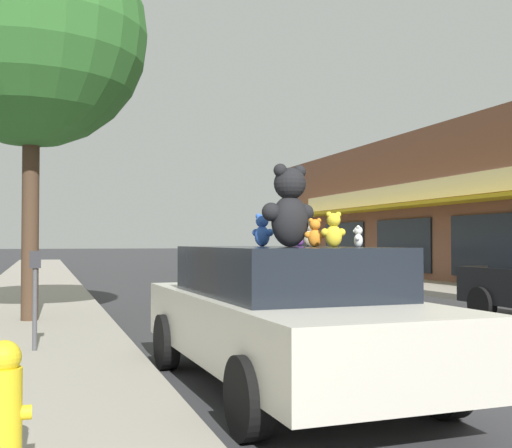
{
  "coord_description": "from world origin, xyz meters",
  "views": [
    {
      "loc": [
        -5.76,
        -5.81,
        1.55
      ],
      "look_at": [
        -2.45,
        4.15,
        1.83
      ],
      "focal_mm": 45.0,
      "sensor_mm": 36.0,
      "label": 1
    }
  ],
  "objects_px": {
    "teddy_bear_giant": "(290,207)",
    "teddy_bear_blue": "(262,230)",
    "teddy_bear_orange": "(315,233)",
    "teddy_bear_white": "(358,237)",
    "parking_meter": "(35,287)",
    "street_tree": "(32,34)",
    "teddy_bear_cream": "(309,234)",
    "fire_hydrant": "(3,405)",
    "plush_art_car": "(283,313)",
    "teddy_bear_yellow": "(334,230)",
    "teddy_bear_purple": "(299,234)"
  },
  "relations": [
    {
      "from": "street_tree",
      "to": "plush_art_car",
      "type": "bearing_deg",
      "value": -65.39
    },
    {
      "from": "teddy_bear_yellow",
      "to": "fire_hydrant",
      "type": "xyz_separation_m",
      "value": [
        -2.99,
        -1.64,
        -1.11
      ]
    },
    {
      "from": "street_tree",
      "to": "teddy_bear_cream",
      "type": "bearing_deg",
      "value": -61.62
    },
    {
      "from": "teddy_bear_blue",
      "to": "teddy_bear_yellow",
      "type": "bearing_deg",
      "value": 159.88
    },
    {
      "from": "teddy_bear_giant",
      "to": "parking_meter",
      "type": "height_order",
      "value": "teddy_bear_giant"
    },
    {
      "from": "plush_art_car",
      "to": "teddy_bear_blue",
      "type": "distance_m",
      "value": 1.09
    },
    {
      "from": "teddy_bear_purple",
      "to": "teddy_bear_yellow",
      "type": "relative_size",
      "value": 0.9
    },
    {
      "from": "teddy_bear_giant",
      "to": "teddy_bear_blue",
      "type": "bearing_deg",
      "value": -98.12
    },
    {
      "from": "teddy_bear_giant",
      "to": "teddy_bear_cream",
      "type": "relative_size",
      "value": 3.01
    },
    {
      "from": "street_tree",
      "to": "teddy_bear_white",
      "type": "bearing_deg",
      "value": -63.53
    },
    {
      "from": "teddy_bear_purple",
      "to": "teddy_bear_cream",
      "type": "bearing_deg",
      "value": 142.31
    },
    {
      "from": "teddy_bear_white",
      "to": "teddy_bear_cream",
      "type": "bearing_deg",
      "value": -140.7
    },
    {
      "from": "fire_hydrant",
      "to": "plush_art_car",
      "type": "bearing_deg",
      "value": 38.59
    },
    {
      "from": "plush_art_car",
      "to": "street_tree",
      "type": "relative_size",
      "value": 0.68
    },
    {
      "from": "teddy_bear_white",
      "to": "teddy_bear_cream",
      "type": "height_order",
      "value": "teddy_bear_cream"
    },
    {
      "from": "teddy_bear_purple",
      "to": "teddy_bear_cream",
      "type": "distance_m",
      "value": 0.87
    },
    {
      "from": "teddy_bear_giant",
      "to": "teddy_bear_white",
      "type": "height_order",
      "value": "teddy_bear_giant"
    },
    {
      "from": "teddy_bear_cream",
      "to": "street_tree",
      "type": "height_order",
      "value": "street_tree"
    },
    {
      "from": "teddy_bear_white",
      "to": "fire_hydrant",
      "type": "xyz_separation_m",
      "value": [
        -3.16,
        -1.45,
        -1.04
      ]
    },
    {
      "from": "fire_hydrant",
      "to": "parking_meter",
      "type": "height_order",
      "value": "parking_meter"
    },
    {
      "from": "teddy_bear_orange",
      "to": "teddy_bear_yellow",
      "type": "relative_size",
      "value": 0.84
    },
    {
      "from": "teddy_bear_orange",
      "to": "teddy_bear_yellow",
      "type": "bearing_deg",
      "value": 123.11
    },
    {
      "from": "teddy_bear_blue",
      "to": "teddy_bear_cream",
      "type": "distance_m",
      "value": 0.61
    },
    {
      "from": "teddy_bear_blue",
      "to": "teddy_bear_yellow",
      "type": "relative_size",
      "value": 1.07
    },
    {
      "from": "teddy_bear_orange",
      "to": "teddy_bear_white",
      "type": "height_order",
      "value": "teddy_bear_orange"
    },
    {
      "from": "fire_hydrant",
      "to": "teddy_bear_white",
      "type": "bearing_deg",
      "value": 24.63
    },
    {
      "from": "plush_art_car",
      "to": "teddy_bear_blue",
      "type": "bearing_deg",
      "value": 88.93
    },
    {
      "from": "parking_meter",
      "to": "teddy_bear_cream",
      "type": "bearing_deg",
      "value": -37.48
    },
    {
      "from": "teddy_bear_orange",
      "to": "teddy_bear_white",
      "type": "relative_size",
      "value": 1.39
    },
    {
      "from": "teddy_bear_orange",
      "to": "teddy_bear_blue",
      "type": "distance_m",
      "value": 0.89
    },
    {
      "from": "teddy_bear_blue",
      "to": "parking_meter",
      "type": "distance_m",
      "value": 3.1
    },
    {
      "from": "teddy_bear_giant",
      "to": "fire_hydrant",
      "type": "relative_size",
      "value": 1.1
    },
    {
      "from": "teddy_bear_cream",
      "to": "parking_meter",
      "type": "xyz_separation_m",
      "value": [
        -2.86,
        2.2,
        -0.66
      ]
    },
    {
      "from": "teddy_bear_white",
      "to": "parking_meter",
      "type": "xyz_separation_m",
      "value": [
        -3.04,
        3.01,
        -0.63
      ]
    },
    {
      "from": "plush_art_car",
      "to": "teddy_bear_white",
      "type": "distance_m",
      "value": 1.16
    },
    {
      "from": "teddy_bear_purple",
      "to": "teddy_bear_blue",
      "type": "height_order",
      "value": "teddy_bear_blue"
    },
    {
      "from": "teddy_bear_orange",
      "to": "street_tree",
      "type": "distance_m",
      "value": 7.51
    },
    {
      "from": "teddy_bear_purple",
      "to": "street_tree",
      "type": "distance_m",
      "value": 6.74
    },
    {
      "from": "teddy_bear_blue",
      "to": "street_tree",
      "type": "distance_m",
      "value": 6.73
    },
    {
      "from": "parking_meter",
      "to": "street_tree",
      "type": "bearing_deg",
      "value": 92.17
    },
    {
      "from": "teddy_bear_orange",
      "to": "parking_meter",
      "type": "bearing_deg",
      "value": -28.45
    },
    {
      "from": "parking_meter",
      "to": "fire_hydrant",
      "type": "bearing_deg",
      "value": -91.63
    },
    {
      "from": "teddy_bear_white",
      "to": "street_tree",
      "type": "relative_size",
      "value": 0.03
    },
    {
      "from": "teddy_bear_white",
      "to": "plush_art_car",
      "type": "bearing_deg",
      "value": -112.15
    },
    {
      "from": "teddy_bear_cream",
      "to": "street_tree",
      "type": "relative_size",
      "value": 0.04
    },
    {
      "from": "teddy_bear_white",
      "to": "teddy_bear_cream",
      "type": "xyz_separation_m",
      "value": [
        -0.17,
        0.82,
        0.04
      ]
    },
    {
      "from": "teddy_bear_yellow",
      "to": "plush_art_car",
      "type": "bearing_deg",
      "value": -45.54
    },
    {
      "from": "plush_art_car",
      "to": "teddy_bear_white",
      "type": "xyz_separation_m",
      "value": [
        0.55,
        -0.64,
        0.8
      ]
    },
    {
      "from": "plush_art_car",
      "to": "teddy_bear_giant",
      "type": "xyz_separation_m",
      "value": [
        0.06,
        -0.02,
        1.11
      ]
    },
    {
      "from": "teddy_bear_giant",
      "to": "fire_hydrant",
      "type": "xyz_separation_m",
      "value": [
        -2.68,
        -2.07,
        -1.36
      ]
    }
  ]
}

